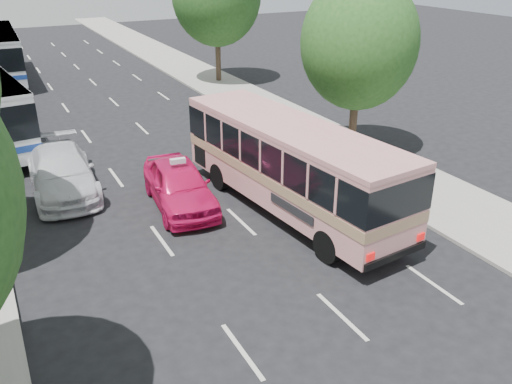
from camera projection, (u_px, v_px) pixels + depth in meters
ground at (271, 287)px, 15.34m from camera, size 120.00×120.00×0.00m
sidewalk_right at (237, 94)px, 35.03m from camera, size 4.00×90.00×0.12m
tree_right_near at (362, 38)px, 23.27m from camera, size 5.10×5.10×7.95m
pink_bus at (290, 158)px, 18.96m from camera, size 3.66×10.46×3.27m
pink_taxi at (179, 185)px, 19.81m from camera, size 2.48×5.15×1.70m
white_pickup at (62, 172)px, 20.98m from camera, size 2.61×5.83×1.66m
taxi_roof_sign at (178, 161)px, 19.42m from camera, size 0.57×0.23×0.18m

